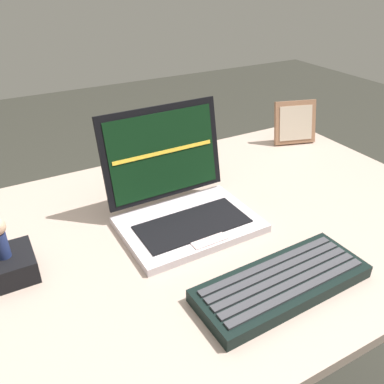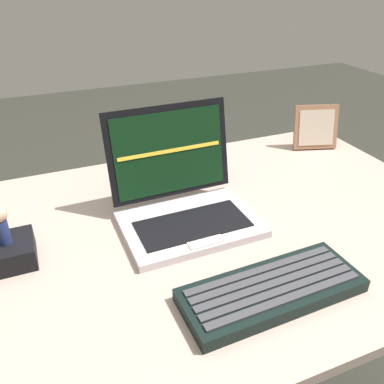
{
  "view_description": "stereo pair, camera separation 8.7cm",
  "coord_description": "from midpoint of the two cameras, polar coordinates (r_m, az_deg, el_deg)",
  "views": [
    {
      "loc": [
        -0.36,
        -0.66,
        1.3
      ],
      "look_at": [
        0.01,
        -0.01,
        0.87
      ],
      "focal_mm": 37.42,
      "sensor_mm": 36.0,
      "label": 1
    },
    {
      "loc": [
        -0.28,
        -0.7,
        1.3
      ],
      "look_at": [
        0.01,
        -0.01,
        0.87
      ],
      "focal_mm": 37.42,
      "sensor_mm": 36.0,
      "label": 2
    }
  ],
  "objects": [
    {
      "name": "figurine_stand",
      "position": [
        0.89,
        -22.13,
        -8.06
      ],
      "size": [
        0.1,
        0.1,
        0.05
      ],
      "primitive_type": "cube",
      "color": "black",
      "rests_on": "desk"
    },
    {
      "name": "photo_frame",
      "position": [
        1.38,
        18.97,
        8.67
      ],
      "size": [
        0.15,
        0.09,
        0.14
      ],
      "color": "#906348",
      "rests_on": "desk"
    },
    {
      "name": "figurine",
      "position": [
        0.85,
        -23.09,
        -4.08
      ],
      "size": [
        0.03,
        0.03,
        0.09
      ],
      "color": "navy",
      "rests_on": "figurine_stand"
    },
    {
      "name": "desk",
      "position": [
        1.0,
        2.04,
        -11.13
      ],
      "size": [
        1.38,
        0.84,
        0.76
      ],
      "color": "tan",
      "rests_on": "ground"
    },
    {
      "name": "external_keyboard",
      "position": [
        0.78,
        14.56,
        -13.46
      ],
      "size": [
        0.35,
        0.14,
        0.03
      ],
      "color": "black",
      "rests_on": "desk"
    },
    {
      "name": "laptop_front",
      "position": [
        0.94,
        1.38,
        -1.21
      ],
      "size": [
        0.31,
        0.27,
        0.25
      ],
      "color": "#C1B4BA",
      "rests_on": "desk"
    }
  ]
}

